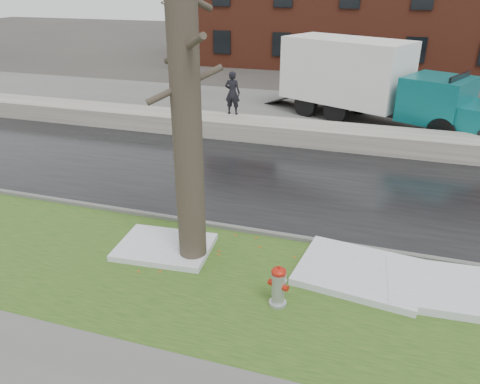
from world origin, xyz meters
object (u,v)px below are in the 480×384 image
(tree, at_px, (185,89))
(worker, at_px, (232,93))
(fire_hydrant, at_px, (278,284))
(box_truck, at_px, (368,80))

(tree, distance_m, worker, 10.40)
(fire_hydrant, relative_size, tree, 0.12)
(tree, bearing_deg, worker, 103.36)
(fire_hydrant, xyz_separation_m, worker, (-4.63, 10.93, 1.12))
(tree, xyz_separation_m, box_truck, (2.90, 13.08, -2.10))
(box_truck, bearing_deg, fire_hydrant, -67.58)
(tree, relative_size, box_truck, 0.75)
(box_truck, bearing_deg, worker, -123.47)
(fire_hydrant, distance_m, tree, 4.30)
(tree, distance_m, box_truck, 13.57)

